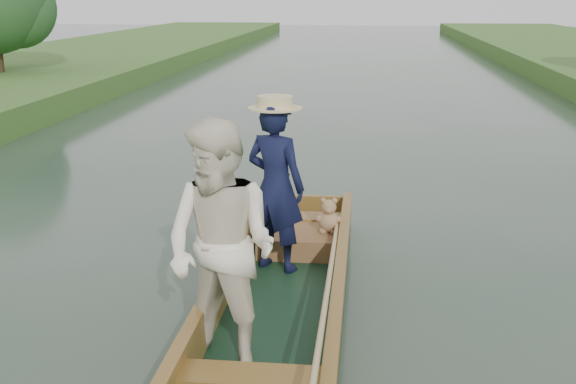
# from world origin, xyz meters

# --- Properties ---
(ground) EXTENTS (120.00, 120.00, 0.00)m
(ground) POSITION_xyz_m (0.00, 0.00, 0.00)
(ground) COLOR #283D30
(ground) RESTS_ON ground
(trees_far) EXTENTS (22.84, 14.76, 4.45)m
(trees_far) POSITION_xyz_m (0.73, 8.76, 2.60)
(trees_far) COLOR #47331E
(trees_far) RESTS_ON ground
(punt) EXTENTS (1.39, 5.00, 1.91)m
(punt) POSITION_xyz_m (-0.14, -0.22, 0.66)
(punt) COLOR black
(punt) RESTS_ON ground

